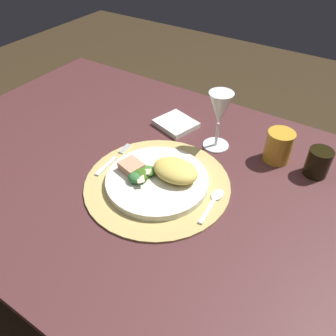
# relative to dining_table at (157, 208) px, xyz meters

# --- Properties ---
(ground_plane) EXTENTS (6.00, 6.00, 0.00)m
(ground_plane) POSITION_rel_dining_table_xyz_m (0.00, 0.00, -0.61)
(ground_plane) COLOR #362918
(dining_table) EXTENTS (1.43, 0.90, 0.75)m
(dining_table) POSITION_rel_dining_table_xyz_m (0.00, 0.00, 0.00)
(dining_table) COLOR #4C2627
(dining_table) RESTS_ON ground
(placemat) EXTENTS (0.37, 0.37, 0.01)m
(placemat) POSITION_rel_dining_table_xyz_m (0.03, -0.03, 0.14)
(placemat) COLOR tan
(placemat) RESTS_ON dining_table
(dinner_plate) EXTENTS (0.26, 0.26, 0.02)m
(dinner_plate) POSITION_rel_dining_table_xyz_m (0.03, -0.03, 0.15)
(dinner_plate) COLOR white
(dinner_plate) RESTS_ON placemat
(pasta_serving) EXTENTS (0.12, 0.09, 0.04)m
(pasta_serving) POSITION_rel_dining_table_xyz_m (0.06, -0.01, 0.18)
(pasta_serving) COLOR #E3C85A
(pasta_serving) RESTS_ON dinner_plate
(salad_greens) EXTENTS (0.06, 0.09, 0.02)m
(salad_greens) POSITION_rel_dining_table_xyz_m (-0.01, -0.05, 0.17)
(salad_greens) COLOR #406D32
(salad_greens) RESTS_ON dinner_plate
(bread_piece) EXTENTS (0.07, 0.06, 0.02)m
(bread_piece) POSITION_rel_dining_table_xyz_m (-0.04, -0.05, 0.17)
(bread_piece) COLOR tan
(bread_piece) RESTS_ON dinner_plate
(fork) EXTENTS (0.02, 0.15, 0.00)m
(fork) POSITION_rel_dining_table_xyz_m (-0.13, -0.03, 0.14)
(fork) COLOR silver
(fork) RESTS_ON placemat
(spoon) EXTENTS (0.03, 0.13, 0.01)m
(spoon) POSITION_rel_dining_table_xyz_m (0.18, -0.01, 0.14)
(spoon) COLOR silver
(spoon) RESTS_ON placemat
(napkin) EXTENTS (0.14, 0.13, 0.02)m
(napkin) POSITION_rel_dining_table_xyz_m (-0.08, 0.22, 0.14)
(napkin) COLOR white
(napkin) RESTS_ON dining_table
(wine_glass) EXTENTS (0.08, 0.08, 0.17)m
(wine_glass) POSITION_rel_dining_table_xyz_m (0.08, 0.20, 0.25)
(wine_glass) COLOR silver
(wine_glass) RESTS_ON dining_table
(amber_tumbler) EXTENTS (0.07, 0.07, 0.09)m
(amber_tumbler) POSITION_rel_dining_table_xyz_m (0.25, 0.23, 0.18)
(amber_tumbler) COLOR gold
(amber_tumbler) RESTS_ON dining_table
(dark_tumbler) EXTENTS (0.06, 0.06, 0.08)m
(dark_tumbler) POSITION_rel_dining_table_xyz_m (0.35, 0.23, 0.17)
(dark_tumbler) COLOR black
(dark_tumbler) RESTS_ON dining_table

